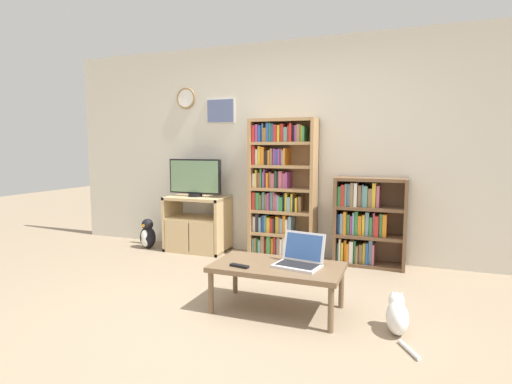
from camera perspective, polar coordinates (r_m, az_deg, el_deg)
The scene contains 11 objects.
ground_plane at distance 3.22m, azimuth -5.81°, elevation -17.90°, with size 18.00×18.00×0.00m, color gray.
wall_back at distance 4.92m, azimuth 5.07°, elevation 6.11°, with size 6.28×0.09×2.60m.
tv_stand at distance 5.18m, azimuth -8.44°, elevation -4.52°, with size 0.77×0.46×0.70m.
television at distance 5.14m, azimuth -8.71°, elevation 2.04°, with size 0.71×0.18×0.48m.
bookshelf_tall at distance 4.80m, azimuth 3.35°, elevation 0.38°, with size 0.79×0.30×1.66m.
bookshelf_short at distance 4.65m, azimuth 15.25°, elevation -4.13°, with size 0.78×0.30×0.99m.
coffee_table at distance 3.29m, azimuth 3.07°, elevation -10.98°, with size 1.04×0.56×0.38m.
laptop at distance 3.25m, azimuth 6.29°, elevation -9.31°, with size 0.40×0.34×0.26m.
remote_near_laptop at distance 3.21m, azimuth -2.39°, elevation -10.50°, with size 0.17×0.07×0.02m.
cat at distance 3.16m, azimuth 19.53°, elevation -16.31°, with size 0.25×0.52×0.28m.
penguin_figurine at distance 5.48m, azimuth -15.25°, elevation -5.93°, with size 0.21×0.19×0.39m.
Camera 1 is at (1.33, -2.62, 1.32)m, focal length 28.00 mm.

